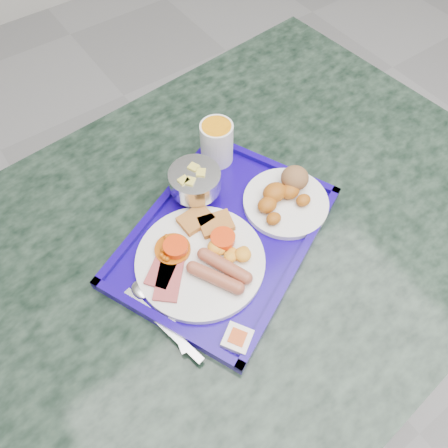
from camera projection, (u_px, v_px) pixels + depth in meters
The scene contains 10 objects.
floor at pixel (419, 434), 1.41m from camera, with size 6.00×6.00×0.00m, color gray.
table at pixel (217, 288), 1.03m from camera, with size 1.39×0.99×0.83m.
tray at pixel (224, 237), 0.85m from camera, with size 0.51×0.46×0.03m.
main_plate at pixel (202, 257), 0.80m from camera, with size 0.24×0.24×0.04m.
bread_plate at pixel (286, 196), 0.87m from camera, with size 0.17×0.17×0.06m.
fruit_bowl at pixel (195, 181), 0.86m from camera, with size 0.10×0.10×0.07m.
juice_cup at pixel (217, 142), 0.91m from camera, with size 0.07×0.07×0.10m.
spoon at pixel (148, 298), 0.77m from camera, with size 0.05×0.16×0.01m.
knife at pixel (163, 324), 0.74m from camera, with size 0.01×0.19×0.00m, color silver.
jam_packet at pixel (237, 339), 0.72m from camera, with size 0.06×0.06×0.02m.
Camera 1 is at (-0.63, 0.20, 1.56)m, focal length 35.00 mm.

